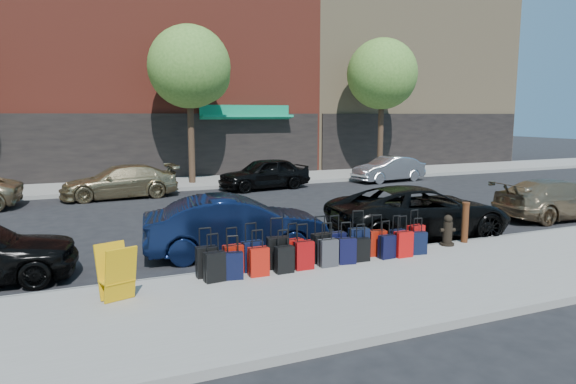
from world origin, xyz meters
name	(u,v)px	position (x,y,z in m)	size (l,w,h in m)	color
ground	(247,226)	(0.00, 0.00, 0.00)	(120.00, 120.00, 0.00)	black
sidewalk_near	(359,290)	(0.00, -6.50, 0.07)	(60.00, 4.00, 0.15)	gray
sidewalk_far	(180,183)	(0.00, 10.00, 0.07)	(60.00, 4.00, 0.15)	gray
curb_near	(312,262)	(0.00, -4.48, 0.07)	(60.00, 0.08, 0.15)	gray
curb_far	(189,189)	(0.00, 7.98, 0.07)	(60.00, 0.08, 0.15)	gray
building_center	(147,2)	(0.00, 17.99, 9.98)	(17.00, 12.85, 20.00)	maroon
building_right	(376,35)	(16.00, 17.99, 8.98)	(15.00, 12.12, 18.00)	#98815D
tree_center	(192,69)	(0.64, 9.50, 5.41)	(3.80, 3.80, 7.27)	black
tree_right	(384,76)	(11.14, 9.50, 5.41)	(3.80, 3.80, 7.27)	black
suitcase_front_0	(207,262)	(-2.49, -4.81, 0.46)	(0.41, 0.23, 0.99)	black
suitcase_front_1	(233,259)	(-1.94, -4.81, 0.45)	(0.41, 0.24, 0.95)	maroon
suitcase_front_2	(252,256)	(-1.52, -4.79, 0.46)	(0.43, 0.25, 1.00)	black
suitcase_front_3	(278,253)	(-0.98, -4.83, 0.49)	(0.48, 0.31, 1.07)	black
suitcase_front_4	(294,252)	(-0.57, -4.77, 0.44)	(0.41, 0.27, 0.91)	#9F0E0A
suitcase_front_5	(321,248)	(0.08, -4.78, 0.47)	(0.44, 0.26, 1.02)	black
suitcase_front_6	(336,246)	(0.45, -4.76, 0.46)	(0.44, 0.27, 1.00)	black
suitcase_front_7	(359,243)	(1.02, -4.78, 0.48)	(0.48, 0.32, 1.07)	black
suitcase_front_8	(377,243)	(1.49, -4.83, 0.45)	(0.43, 0.29, 0.94)	maroon
suitcase_front_9	(398,241)	(2.05, -4.82, 0.43)	(0.38, 0.23, 0.88)	black
suitcase_front_10	(415,238)	(2.56, -4.81, 0.46)	(0.43, 0.28, 0.98)	#AD0C0B
suitcase_back_0	(214,267)	(-2.42, -5.15, 0.44)	(0.42, 0.27, 0.94)	black
suitcase_back_1	(234,266)	(-2.04, -5.15, 0.42)	(0.39, 0.27, 0.86)	black
suitcase_back_2	(259,262)	(-1.52, -5.15, 0.44)	(0.39, 0.23, 0.93)	#AC150B
suitcase_back_3	(284,259)	(-0.97, -5.17, 0.43)	(0.38, 0.22, 0.89)	black
suitcase_back_4	(304,255)	(-0.50, -5.10, 0.45)	(0.40, 0.24, 0.95)	maroon
suitcase_back_5	(328,253)	(0.06, -5.13, 0.44)	(0.39, 0.23, 0.94)	#323236
suitcase_back_6	(347,251)	(0.53, -5.11, 0.43)	(0.42, 0.29, 0.91)	black
suitcase_back_7	(361,250)	(0.92, -5.07, 0.41)	(0.36, 0.22, 0.83)	black
suitcase_back_8	(387,247)	(1.56, -5.11, 0.42)	(0.37, 0.23, 0.85)	black
suitcase_back_9	(403,244)	(1.97, -5.15, 0.44)	(0.40, 0.24, 0.94)	#B50C0B
suitcase_back_10	(418,243)	(2.44, -5.09, 0.41)	(0.38, 0.26, 0.84)	black
fire_hydrant	(448,231)	(3.60, -4.72, 0.50)	(0.39, 0.34, 0.76)	black
bollard	(465,222)	(4.20, -4.66, 0.68)	(0.19, 0.19, 1.02)	#38190C
display_rack	(116,273)	(-4.24, -5.44, 0.63)	(0.70, 0.73, 0.97)	#CD950B
car_near_1	(236,226)	(-1.29, -2.97, 0.71)	(1.51, 4.33, 1.43)	#0B1634
car_near_2	(419,211)	(3.92, -3.18, 0.70)	(2.34, 5.07, 1.41)	black
car_near_3	(558,199)	(9.61, -2.94, 0.64)	(1.80, 4.42, 1.28)	#927959
car_far_1	(120,182)	(-3.02, 7.04, 0.66)	(1.86, 4.57, 1.33)	tan
car_far_2	(264,174)	(3.24, 7.07, 0.71)	(1.68, 4.17, 1.42)	black
car_far_3	(389,169)	(9.94, 7.09, 0.63)	(1.34, 3.83, 1.26)	#B2B4BA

